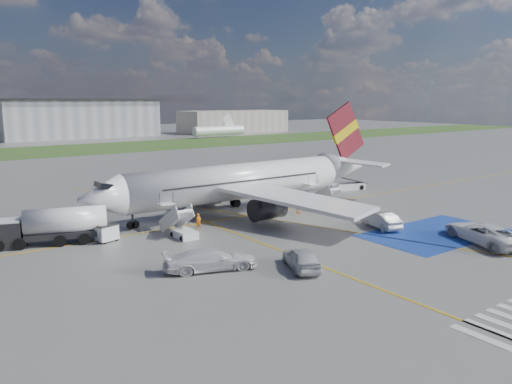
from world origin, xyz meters
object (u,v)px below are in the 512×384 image
gpu_cart (107,234)px  van_white_a (484,230)px  fuel_tanker (52,229)px  car_silver_b (381,220)px  car_silver_a (301,258)px  airliner (248,180)px  belt_loader (346,187)px  van_white_b (211,257)px

gpu_cart → van_white_a: van_white_a is taller
fuel_tanker → van_white_a: size_ratio=1.50×
car_silver_b → gpu_cart: bearing=-10.4°
gpu_cart → van_white_a: 32.52m
car_silver_a → van_white_a: size_ratio=0.76×
airliner → gpu_cart: (-17.02, -2.81, -2.72)m
airliner → van_white_a: (9.06, -22.24, -2.23)m
belt_loader → van_white_b: bearing=-137.5°
gpu_cart → car_silver_a: (8.96, -15.32, 0.13)m
car_silver_a → van_white_b: van_white_b is taller
fuel_tanker → gpu_cart: (3.99, -2.05, -0.63)m
belt_loader → car_silver_a: bearing=-127.5°
van_white_b → fuel_tanker: bearing=47.8°
airliner → car_silver_b: 15.17m
airliner → van_white_a: airliner is taller
airliner → fuel_tanker: airliner is taller
gpu_cart → van_white_b: van_white_b is taller
fuel_tanker → belt_loader: bearing=22.9°
car_silver_a → car_silver_b: 14.63m
gpu_cart → car_silver_b: size_ratio=0.42×
airliner → belt_loader: (18.32, 2.74, -2.97)m
airliner → car_silver_a: airliner is taller
gpu_cart → car_silver_b: car_silver_b is taller
van_white_a → van_white_b: bearing=1.9°
fuel_tanker → belt_loader: (39.33, 3.51, -0.88)m
fuel_tanker → van_white_a: 36.95m
van_white_b → car_silver_a: bearing=-104.8°
fuel_tanker → car_silver_b: (26.90, -12.97, -0.51)m
car_silver_b → van_white_a: size_ratio=0.77×
van_white_a → van_white_b: (-22.58, 7.79, -0.16)m
gpu_cart → car_silver_a: car_silver_a is taller
fuel_tanker → belt_loader: fuel_tanker is taller
belt_loader → van_white_a: bearing=-96.2°
airliner → car_silver_b: (5.90, -13.74, -2.61)m
car_silver_a → car_silver_b: car_silver_a is taller
car_silver_b → belt_loader: bearing=-111.9°
airliner → fuel_tanker: 21.12m
van_white_a → airliner: bearing=-46.8°
car_silver_a → car_silver_b: bearing=-139.1°
gpu_cart → van_white_a: bearing=-53.0°
van_white_b → belt_loader: bearing=-42.5°
gpu_cart → car_silver_a: bearing=-76.0°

